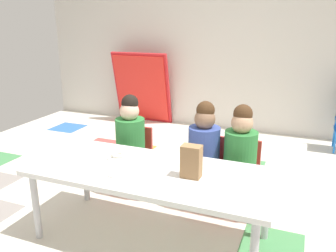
{
  "coord_description": "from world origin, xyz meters",
  "views": [
    {
      "loc": [
        1.01,
        -2.72,
        1.54
      ],
      "look_at": [
        0.09,
        -0.44,
        0.8
      ],
      "focal_mm": 37.44,
      "sensor_mm": 36.0,
      "label": 1
    }
  ],
  "objects_px": {
    "seated_child_middle_seat": "(204,145)",
    "seated_child_far_right": "(241,150)",
    "folded_activity_table": "(142,88)",
    "paper_plate_center_table": "(121,173)",
    "paper_bag_brown": "(191,161)",
    "seated_child_near_camera": "(131,135)",
    "donut_powdered_on_plate": "(118,155)",
    "craft_table": "(151,176)",
    "paper_plate_near_edge": "(118,157)"
  },
  "relations": [
    {
      "from": "seated_child_near_camera",
      "to": "paper_plate_center_table",
      "type": "bearing_deg",
      "value": -67.15
    },
    {
      "from": "seated_child_near_camera",
      "to": "donut_powdered_on_plate",
      "type": "height_order",
      "value": "seated_child_near_camera"
    },
    {
      "from": "folded_activity_table",
      "to": "seated_child_near_camera",
      "type": "bearing_deg",
      "value": -66.29
    },
    {
      "from": "folded_activity_table",
      "to": "paper_plate_center_table",
      "type": "xyz_separation_m",
      "value": [
        1.25,
        -2.89,
        0.01
      ]
    },
    {
      "from": "paper_bag_brown",
      "to": "seated_child_near_camera",
      "type": "bearing_deg",
      "value": 141.93
    },
    {
      "from": "paper_plate_near_edge",
      "to": "seated_child_middle_seat",
      "type": "bearing_deg",
      "value": 41.77
    },
    {
      "from": "folded_activity_table",
      "to": "donut_powdered_on_plate",
      "type": "bearing_deg",
      "value": -67.53
    },
    {
      "from": "paper_plate_center_table",
      "to": "donut_powdered_on_plate",
      "type": "relative_size",
      "value": 1.75
    },
    {
      "from": "seated_child_middle_seat",
      "to": "paper_bag_brown",
      "type": "distance_m",
      "value": 0.62
    },
    {
      "from": "paper_bag_brown",
      "to": "donut_powdered_on_plate",
      "type": "distance_m",
      "value": 0.64
    },
    {
      "from": "seated_child_middle_seat",
      "to": "donut_powdered_on_plate",
      "type": "relative_size",
      "value": 8.92
    },
    {
      "from": "seated_child_far_right",
      "to": "seated_child_near_camera",
      "type": "bearing_deg",
      "value": 180.0
    },
    {
      "from": "paper_bag_brown",
      "to": "seated_child_middle_seat",
      "type": "bearing_deg",
      "value": 98.01
    },
    {
      "from": "paper_plate_near_edge",
      "to": "paper_plate_center_table",
      "type": "distance_m",
      "value": 0.3
    },
    {
      "from": "seated_child_middle_seat",
      "to": "seated_child_far_right",
      "type": "bearing_deg",
      "value": 0.0
    },
    {
      "from": "craft_table",
      "to": "paper_bag_brown",
      "type": "relative_size",
      "value": 7.76
    },
    {
      "from": "seated_child_middle_seat",
      "to": "paper_bag_brown",
      "type": "relative_size",
      "value": 4.17
    },
    {
      "from": "seated_child_middle_seat",
      "to": "folded_activity_table",
      "type": "bearing_deg",
      "value": 127.08
    },
    {
      "from": "seated_child_middle_seat",
      "to": "seated_child_near_camera",
      "type": "bearing_deg",
      "value": 180.0
    },
    {
      "from": "folded_activity_table",
      "to": "paper_plate_center_table",
      "type": "distance_m",
      "value": 3.15
    },
    {
      "from": "seated_child_far_right",
      "to": "donut_powdered_on_plate",
      "type": "xyz_separation_m",
      "value": [
        -0.84,
        -0.48,
        0.01
      ]
    },
    {
      "from": "seated_child_far_right",
      "to": "paper_plate_center_table",
      "type": "height_order",
      "value": "seated_child_far_right"
    },
    {
      "from": "folded_activity_table",
      "to": "paper_plate_near_edge",
      "type": "height_order",
      "value": "folded_activity_table"
    },
    {
      "from": "folded_activity_table",
      "to": "donut_powdered_on_plate",
      "type": "distance_m",
      "value": 2.85
    },
    {
      "from": "craft_table",
      "to": "donut_powdered_on_plate",
      "type": "distance_m",
      "value": 0.35
    },
    {
      "from": "seated_child_far_right",
      "to": "paper_plate_near_edge",
      "type": "relative_size",
      "value": 5.1
    },
    {
      "from": "paper_bag_brown",
      "to": "paper_plate_center_table",
      "type": "bearing_deg",
      "value": -164.37
    },
    {
      "from": "folded_activity_table",
      "to": "paper_bag_brown",
      "type": "xyz_separation_m",
      "value": [
        1.71,
        -2.76,
        0.12
      ]
    },
    {
      "from": "seated_child_near_camera",
      "to": "paper_bag_brown",
      "type": "bearing_deg",
      "value": -38.07
    },
    {
      "from": "seated_child_near_camera",
      "to": "seated_child_far_right",
      "type": "distance_m",
      "value": 0.98
    },
    {
      "from": "seated_child_near_camera",
      "to": "seated_child_far_right",
      "type": "relative_size",
      "value": 1.0
    },
    {
      "from": "paper_plate_center_table",
      "to": "paper_bag_brown",
      "type": "bearing_deg",
      "value": 15.63
    },
    {
      "from": "paper_plate_near_edge",
      "to": "seated_child_far_right",
      "type": "bearing_deg",
      "value": 29.89
    },
    {
      "from": "folded_activity_table",
      "to": "paper_plate_near_edge",
      "type": "relative_size",
      "value": 6.04
    },
    {
      "from": "craft_table",
      "to": "paper_bag_brown",
      "type": "bearing_deg",
      "value": -1.13
    },
    {
      "from": "craft_table",
      "to": "seated_child_near_camera",
      "type": "bearing_deg",
      "value": 128.27
    },
    {
      "from": "craft_table",
      "to": "seated_child_far_right",
      "type": "relative_size",
      "value": 1.86
    },
    {
      "from": "seated_child_far_right",
      "to": "paper_plate_center_table",
      "type": "bearing_deg",
      "value": -132.73
    },
    {
      "from": "craft_table",
      "to": "seated_child_middle_seat",
      "type": "xyz_separation_m",
      "value": [
        0.21,
        0.6,
        0.05
      ]
    },
    {
      "from": "seated_child_near_camera",
      "to": "donut_powdered_on_plate",
      "type": "bearing_deg",
      "value": -73.34
    },
    {
      "from": "seated_child_near_camera",
      "to": "donut_powdered_on_plate",
      "type": "xyz_separation_m",
      "value": [
        0.14,
        -0.48,
        0.01
      ]
    },
    {
      "from": "seated_child_near_camera",
      "to": "craft_table",
      "type": "bearing_deg",
      "value": -51.73
    },
    {
      "from": "craft_table",
      "to": "folded_activity_table",
      "type": "xyz_separation_m",
      "value": [
        -1.42,
        2.75,
        0.04
      ]
    },
    {
      "from": "paper_plate_near_edge",
      "to": "paper_plate_center_table",
      "type": "xyz_separation_m",
      "value": [
        0.16,
        -0.25,
        0.0
      ]
    },
    {
      "from": "craft_table",
      "to": "seated_child_far_right",
      "type": "distance_m",
      "value": 0.79
    },
    {
      "from": "seated_child_far_right",
      "to": "paper_plate_near_edge",
      "type": "height_order",
      "value": "seated_child_far_right"
    },
    {
      "from": "folded_activity_table",
      "to": "paper_bag_brown",
      "type": "relative_size",
      "value": 4.94
    },
    {
      "from": "craft_table",
      "to": "folded_activity_table",
      "type": "distance_m",
      "value": 3.09
    },
    {
      "from": "craft_table",
      "to": "seated_child_middle_seat",
      "type": "height_order",
      "value": "seated_child_middle_seat"
    },
    {
      "from": "seated_child_near_camera",
      "to": "paper_plate_center_table",
      "type": "xyz_separation_m",
      "value": [
        0.31,
        -0.73,
        -0.0
      ]
    }
  ]
}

